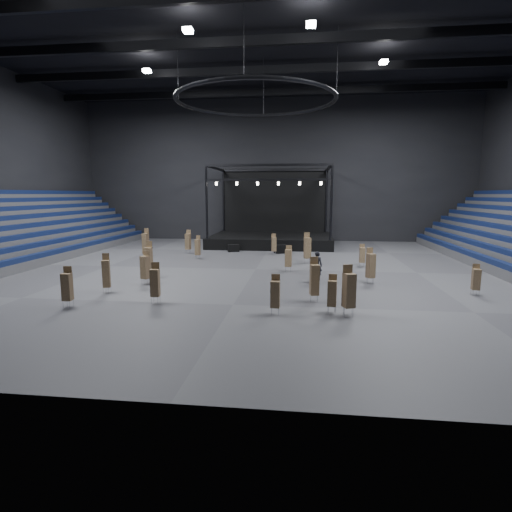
# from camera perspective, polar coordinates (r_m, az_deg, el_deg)

# --- Properties ---
(floor) EXTENTS (50.00, 50.00, 0.00)m
(floor) POSITION_cam_1_polar(r_m,az_deg,el_deg) (32.13, -0.05, -1.92)
(floor) COLOR #49494B
(floor) RESTS_ON ground
(ceiling) EXTENTS (50.00, 42.00, 0.20)m
(ceiling) POSITION_cam_1_polar(r_m,az_deg,el_deg) (33.78, -0.05, 29.65)
(ceiling) COLOR black
(ceiling) RESTS_ON wall_back
(wall_back) EXTENTS (50.00, 0.20, 18.00)m
(wall_back) POSITION_cam_1_polar(r_m,az_deg,el_deg) (52.57, 2.70, 12.09)
(wall_back) COLOR black
(wall_back) RESTS_ON ground
(wall_front) EXTENTS (50.00, 0.20, 18.00)m
(wall_front) POSITION_cam_1_polar(r_m,az_deg,el_deg) (11.41, -13.73, 23.94)
(wall_front) COLOR black
(wall_front) RESTS_ON ground
(stage) EXTENTS (14.00, 10.00, 9.20)m
(stage) POSITION_cam_1_polar(r_m,az_deg,el_deg) (47.95, 2.24, 3.38)
(stage) COLOR black
(stage) RESTS_ON floor
(truss_ring) EXTENTS (12.30, 12.30, 5.15)m
(truss_ring) POSITION_cam_1_polar(r_m,az_deg,el_deg) (32.35, -0.05, 21.35)
(truss_ring) COLOR black
(truss_ring) RESTS_ON ceiling
(roof_girders) EXTENTS (49.00, 30.35, 0.70)m
(roof_girders) POSITION_cam_1_polar(r_m,az_deg,el_deg) (33.51, -0.05, 28.37)
(roof_girders) COLOR black
(roof_girders) RESTS_ON ceiling
(floodlights) EXTENTS (28.60, 16.60, 0.25)m
(floodlights) POSITION_cam_1_polar(r_m,az_deg,el_deg) (29.58, -1.10, 29.85)
(floodlights) COLOR white
(floodlights) RESTS_ON roof_girders
(flight_case_left) EXTENTS (1.29, 0.95, 0.77)m
(flight_case_left) POSITION_cam_1_polar(r_m,az_deg,el_deg) (41.96, -3.24, 1.13)
(flight_case_left) COLOR black
(flight_case_left) RESTS_ON floor
(flight_case_mid) EXTENTS (1.16, 0.70, 0.72)m
(flight_case_mid) POSITION_cam_1_polar(r_m,az_deg,el_deg) (41.49, 4.17, 1.00)
(flight_case_mid) COLOR black
(flight_case_mid) RESTS_ON floor
(flight_case_right) EXTENTS (1.46, 1.10, 0.87)m
(flight_case_right) POSITION_cam_1_polar(r_m,az_deg,el_deg) (40.93, 3.56, 1.00)
(flight_case_right) COLOR black
(flight_case_right) RESTS_ON floor
(chair_stack_0) EXTENTS (0.44, 0.44, 1.90)m
(chair_stack_0) POSITION_cam_1_polar(r_m,az_deg,el_deg) (34.29, 14.93, 0.18)
(chair_stack_0) COLOR silver
(chair_stack_0) RESTS_ON floor
(chair_stack_1) EXTENTS (0.50, 0.50, 2.20)m
(chair_stack_1) POSITION_cam_1_polar(r_m,az_deg,el_deg) (23.49, -25.37, -3.90)
(chair_stack_1) COLOR silver
(chair_stack_1) RESTS_ON floor
(chair_stack_2) EXTENTS (0.47, 0.47, 2.03)m
(chair_stack_2) POSITION_cam_1_polar(r_m,az_deg,el_deg) (20.02, 2.76, -5.37)
(chair_stack_2) COLOR silver
(chair_stack_2) RESTS_ON floor
(chair_stack_3) EXTENTS (0.49, 0.49, 2.18)m
(chair_stack_3) POSITION_cam_1_polar(r_m,az_deg,el_deg) (37.69, -8.34, 1.31)
(chair_stack_3) COLOR silver
(chair_stack_3) RESTS_ON floor
(chair_stack_4) EXTENTS (0.54, 0.54, 2.10)m
(chair_stack_4) POSITION_cam_1_polar(r_m,az_deg,el_deg) (39.77, 2.58, 1.75)
(chair_stack_4) COLOR silver
(chair_stack_4) RESTS_ON floor
(chair_stack_5) EXTENTS (0.62, 0.62, 2.80)m
(chair_stack_5) POSITION_cam_1_polar(r_m,az_deg,el_deg) (39.16, -15.48, 1.80)
(chair_stack_5) COLOR silver
(chair_stack_5) RESTS_ON floor
(chair_stack_6) EXTENTS (0.47, 0.47, 1.89)m
(chair_stack_6) POSITION_cam_1_polar(r_m,az_deg,el_deg) (27.10, 28.93, -2.87)
(chair_stack_6) COLOR silver
(chair_stack_6) RESTS_ON floor
(chair_stack_7) EXTENTS (0.67, 0.67, 2.70)m
(chair_stack_7) POSITION_cam_1_polar(r_m,az_deg,el_deg) (35.09, 7.35, 1.22)
(chair_stack_7) COLOR silver
(chair_stack_7) RESTS_ON floor
(chair_stack_8) EXTENTS (0.50, 0.50, 1.99)m
(chair_stack_8) POSITION_cam_1_polar(r_m,az_deg,el_deg) (20.64, 10.82, -5.15)
(chair_stack_8) COLOR silver
(chair_stack_8) RESTS_ON floor
(chair_stack_9) EXTENTS (0.58, 0.58, 2.29)m
(chair_stack_9) POSITION_cam_1_polar(r_m,az_deg,el_deg) (27.64, -15.57, -1.49)
(chair_stack_9) COLOR silver
(chair_stack_9) RESTS_ON floor
(chair_stack_10) EXTENTS (0.54, 0.54, 2.04)m
(chair_stack_10) POSITION_cam_1_polar(r_m,az_deg,el_deg) (31.16, 4.65, -0.23)
(chair_stack_10) COLOR silver
(chair_stack_10) RESTS_ON floor
(chair_stack_11) EXTENTS (0.54, 0.54, 2.39)m
(chair_stack_11) POSITION_cam_1_polar(r_m,az_deg,el_deg) (41.32, -9.69, 2.10)
(chair_stack_11) COLOR silver
(chair_stack_11) RESTS_ON floor
(chair_stack_12) EXTENTS (0.50, 0.50, 2.27)m
(chair_stack_12) POSITION_cam_1_polar(r_m,az_deg,el_deg) (22.75, -14.22, -3.63)
(chair_stack_12) COLOR silver
(chair_stack_12) RESTS_ON floor
(chair_stack_13) EXTENTS (0.50, 0.50, 2.68)m
(chair_stack_13) POSITION_cam_1_polar(r_m,az_deg,el_deg) (29.49, -15.10, -0.51)
(chair_stack_13) COLOR silver
(chair_stack_13) RESTS_ON floor
(chair_stack_14) EXTENTS (0.68, 0.68, 2.56)m
(chair_stack_14) POSITION_cam_1_polar(r_m,az_deg,el_deg) (20.26, 13.13, -4.69)
(chair_stack_14) COLOR silver
(chair_stack_14) RESTS_ON floor
(chair_stack_15) EXTENTS (0.56, 0.56, 2.53)m
(chair_stack_15) POSITION_cam_1_polar(r_m,az_deg,el_deg) (22.54, 8.35, -3.27)
(chair_stack_15) COLOR silver
(chair_stack_15) RESTS_ON floor
(chair_stack_16) EXTENTS (0.64, 0.64, 2.44)m
(chair_stack_16) POSITION_cam_1_polar(r_m,az_deg,el_deg) (27.94, 16.06, -1.25)
(chair_stack_16) COLOR silver
(chair_stack_16) RESTS_ON floor
(chair_stack_17) EXTENTS (0.54, 0.54, 2.44)m
(chair_stack_17) POSITION_cam_1_polar(r_m,az_deg,el_deg) (25.98, -20.61, -2.28)
(chair_stack_17) COLOR silver
(chair_stack_17) RESTS_ON floor
(man_center) EXTENTS (0.77, 0.52, 2.04)m
(man_center) POSITION_cam_1_polar(r_m,az_deg,el_deg) (28.35, 8.68, -1.37)
(man_center) COLOR black
(man_center) RESTS_ON floor
(crew_member) EXTENTS (0.79, 0.95, 1.75)m
(crew_member) POSITION_cam_1_polar(r_m,az_deg,el_deg) (27.24, 8.49, -2.09)
(crew_member) COLOR black
(crew_member) RESTS_ON floor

